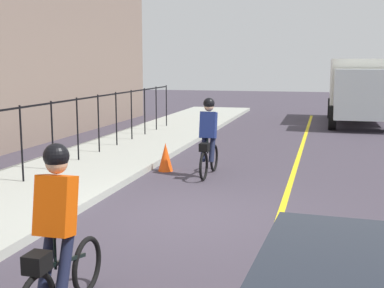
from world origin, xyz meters
name	(u,v)px	position (x,y,z in m)	size (l,w,h in m)	color
ground_plane	(185,215)	(0.00, 0.00, 0.00)	(80.00, 80.00, 0.00)	#3E3742
lane_line_centre	(278,222)	(0.00, -1.60, 0.00)	(36.00, 0.12, 0.01)	yellow
sidewalk	(12,198)	(0.00, 3.40, 0.07)	(40.00, 3.20, 0.15)	#9FA399
iron_fence	(21,129)	(1.00, 3.80, 1.27)	(20.03, 0.04, 1.60)	black
cyclist_lead	(208,138)	(3.10, 0.30, 0.91)	(1.71, 0.36, 1.83)	black
cyclist_follow	(58,233)	(-3.82, 0.27, 0.91)	(1.71, 0.36, 1.83)	black
box_truck_background	(359,88)	(15.12, -3.65, 1.55)	(6.73, 2.58, 2.78)	silver
traffic_cone_near	(166,157)	(3.44, 1.44, 0.35)	(0.36, 0.36, 0.69)	#FA4D10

